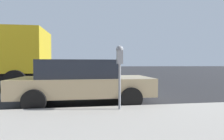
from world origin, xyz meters
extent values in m
plane|color=#2B2B2D|center=(0.00, 0.00, 0.00)|extent=(220.00, 220.00, 0.00)
cylinder|color=gray|center=(-2.56, -0.32, 0.73)|extent=(0.06, 0.06, 1.16)
cube|color=gray|center=(-2.56, -0.32, 1.48)|extent=(0.20, 0.14, 0.34)
sphere|color=gray|center=(-2.56, -0.32, 1.69)|extent=(0.19, 0.19, 0.19)
cube|color=#19389E|center=(-2.45, -0.32, 1.44)|extent=(0.01, 0.11, 0.12)
cube|color=black|center=(-2.45, -0.32, 1.56)|extent=(0.01, 0.10, 0.08)
cube|color=tan|center=(-1.13, 0.58, 0.60)|extent=(1.88, 4.31, 0.55)
cube|color=#232833|center=(-1.13, 0.76, 1.16)|extent=(1.64, 2.42, 0.57)
cylinder|color=black|center=(-0.19, -0.74, 0.32)|extent=(0.22, 0.64, 0.64)
cylinder|color=black|center=(-2.05, -0.75, 0.32)|extent=(0.22, 0.64, 0.64)
cylinder|color=black|center=(-0.21, 1.92, 0.32)|extent=(0.22, 0.64, 0.64)
cylinder|color=black|center=(-2.06, 1.91, 0.32)|extent=(0.22, 0.64, 0.64)
cube|color=gold|center=(2.98, 3.79, 2.00)|extent=(2.61, 2.20, 2.27)
cylinder|color=black|center=(4.27, 3.77, 0.52)|extent=(0.32, 1.04, 1.04)
cylinder|color=black|center=(1.69, 3.81, 0.52)|extent=(0.32, 1.04, 1.04)
camera|label=1|loc=(-6.94, 0.50, 1.30)|focal=28.00mm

